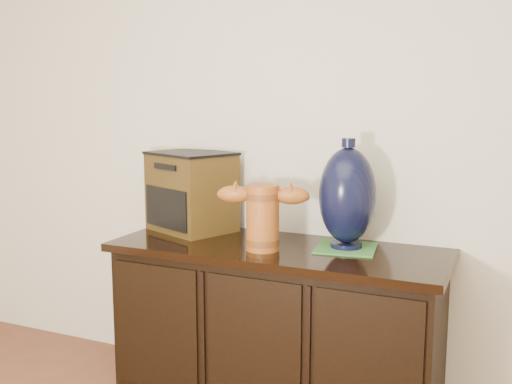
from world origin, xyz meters
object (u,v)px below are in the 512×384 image
at_px(terracotta_vessel, 263,214).
at_px(lamp_base, 347,196).
at_px(spray_can, 270,221).
at_px(tv_radio, 191,191).
at_px(sideboard, 277,327).

bearing_deg(terracotta_vessel, lamp_base, 11.64).
bearing_deg(spray_can, lamp_base, -3.57).
bearing_deg(lamp_base, terracotta_vessel, -152.70).
bearing_deg(lamp_base, tv_radio, 176.43).
xyz_separation_m(lamp_base, spray_can, (-0.36, 0.02, -0.14)).
distance_m(tv_radio, spray_can, 0.44).
xyz_separation_m(sideboard, lamp_base, (0.28, 0.08, 0.60)).
bearing_deg(spray_can, sideboard, -52.81).
bearing_deg(lamp_base, spray_can, 176.43).
distance_m(terracotta_vessel, lamp_base, 0.36).
bearing_deg(terracotta_vessel, tv_radio, 139.88).
bearing_deg(tv_radio, terracotta_vessel, -1.81).
relative_size(sideboard, lamp_base, 3.14).
bearing_deg(sideboard, lamp_base, 15.82).
relative_size(sideboard, terracotta_vessel, 3.70).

